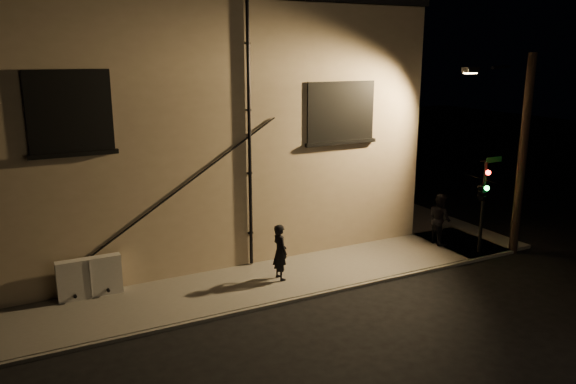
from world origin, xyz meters
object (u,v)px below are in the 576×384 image
utility_cabinet (90,278)px  pedestrian_b (440,219)px  traffic_signal (482,191)px  streetlamp_pole (519,150)px  pedestrian_a (280,252)px

utility_cabinet → pedestrian_b: bearing=-4.6°
utility_cabinet → traffic_signal: size_ratio=0.53×
utility_cabinet → streetlamp_pole: 14.46m
pedestrian_a → traffic_signal: size_ratio=0.52×
utility_cabinet → traffic_signal: traffic_signal is taller
utility_cabinet → pedestrian_b: pedestrian_b is taller
pedestrian_a → pedestrian_b: size_ratio=0.94×
pedestrian_b → streetlamp_pole: bearing=-125.5°
utility_cabinet → pedestrian_a: size_ratio=1.01×
utility_cabinet → streetlamp_pole: size_ratio=0.26×
utility_cabinet → pedestrian_a: bearing=-13.7°
pedestrian_a → streetlamp_pole: 9.01m
pedestrian_b → streetlamp_pole: size_ratio=0.27×
utility_cabinet → pedestrian_b: 12.12m
pedestrian_b → traffic_signal: traffic_signal is taller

